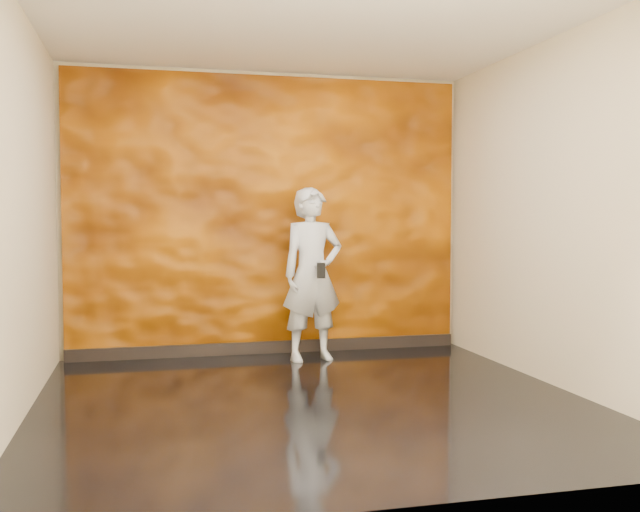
{
  "coord_description": "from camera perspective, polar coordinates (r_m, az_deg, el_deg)",
  "views": [
    {
      "loc": [
        -1.18,
        -5.07,
        1.35
      ],
      "look_at": [
        0.32,
        1.12,
        1.01
      ],
      "focal_mm": 40.0,
      "sensor_mm": 36.0,
      "label": 1
    }
  ],
  "objects": [
    {
      "name": "room",
      "position": [
        5.2,
        -0.57,
        3.59
      ],
      "size": [
        4.02,
        4.02,
        2.81
      ],
      "color": "black",
      "rests_on": "ground"
    },
    {
      "name": "feature_wall",
      "position": [
        7.12,
        -4.15,
        3.27
      ],
      "size": [
        3.9,
        0.06,
        2.75
      ],
      "primitive_type": "cube",
      "color": "#C66502",
      "rests_on": "ground"
    },
    {
      "name": "baseboard",
      "position": [
        7.2,
        -4.06,
        -7.29
      ],
      "size": [
        3.9,
        0.04,
        0.12
      ],
      "primitive_type": "cube",
      "color": "black",
      "rests_on": "ground"
    },
    {
      "name": "man",
      "position": [
        6.75,
        -0.61,
        -1.46
      ],
      "size": [
        0.66,
        0.49,
        1.64
      ],
      "primitive_type": "imported",
      "rotation": [
        0.0,
        0.0,
        0.17
      ],
      "color": "#ACB3BE",
      "rests_on": "ground"
    },
    {
      "name": "phone",
      "position": [
        6.51,
        0.09,
        -1.17
      ],
      "size": [
        0.08,
        0.02,
        0.14
      ],
      "primitive_type": "cube",
      "rotation": [
        0.0,
        0.0,
        -0.08
      ],
      "color": "black",
      "rests_on": "man"
    }
  ]
}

